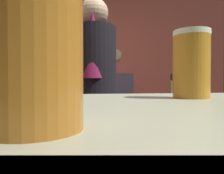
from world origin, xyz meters
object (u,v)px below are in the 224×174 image
pint_glass_near (34,24)px  bottle_hot_sauce (84,68)px  chefs_knife (120,100)px  pint_glass_far (191,65)px  bartender (94,93)px  bottle_olive_oil (112,68)px  knife_block (174,90)px  mixing_bowl (42,100)px

pint_glass_near → bottle_hot_sauce: 3.12m
chefs_knife → pint_glass_far: size_ratio=1.62×
bartender → bottle_olive_oil: size_ratio=7.45×
pint_glass_far → bartender: bearing=96.1°
pint_glass_far → knife_block: bearing=65.6°
mixing_bowl → knife_block: bearing=5.2°
chefs_knife → bottle_hot_sauce: bottle_hot_sauce is taller
knife_block → pint_glass_near: size_ratio=1.86×
knife_block → mixing_bowl: knife_block is taller
mixing_bowl → pint_glass_near: pint_glass_near is taller
bartender → mixing_bowl: (-0.44, 0.35, -0.08)m
bottle_hot_sauce → mixing_bowl: bearing=-107.6°
pint_glass_far → bottle_olive_oil: size_ratio=0.64×
knife_block → bartender: bearing=-151.8°
bottle_olive_oil → pint_glass_far: bearing=-95.8°
bartender → bottle_olive_oil: bartender is taller
bottle_olive_oil → bottle_hot_sauce: (-0.44, -0.07, -0.01)m
bottle_hot_sauce → pint_glass_far: bearing=-87.0°
knife_block → bottle_hot_sauce: size_ratio=1.45×
pint_glass_near → pint_glass_far: pint_glass_near is taller
chefs_knife → pint_glass_near: (-0.43, -1.86, 0.22)m
chefs_knife → bottle_olive_oil: 1.39m
knife_block → bottle_olive_oil: size_ratio=1.22×
mixing_bowl → bottle_olive_oil: bearing=58.0°
mixing_bowl → chefs_knife: bearing=4.5°
mixing_bowl → chefs_knife: mixing_bowl is taller
pint_glass_near → bottle_olive_oil: size_ratio=0.66×
pint_glass_near → bottle_olive_oil: 3.24m
knife_block → bottle_olive_oil: 1.37m
chefs_knife → pint_glass_far: bearing=-104.5°
mixing_bowl → chefs_knife: size_ratio=0.74×
bartender → pint_glass_near: (-0.15, -1.45, 0.12)m
chefs_knife → pint_glass_far: (-0.16, -1.59, 0.22)m
bottle_olive_oil → bottle_hot_sauce: size_ratio=1.19×
bottle_olive_oil → bottle_hot_sauce: bearing=-171.6°
bartender → pint_glass_near: 1.47m
mixing_bowl → chefs_knife: (0.72, 0.06, -0.02)m
bartender → bottle_hot_sauce: bearing=10.3°
chefs_knife → pint_glass_near: pint_glass_near is taller
bartender → mixing_bowl: size_ratio=9.67×
knife_block → bottle_hot_sauce: bearing=126.8°
knife_block → chefs_knife: knife_block is taller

